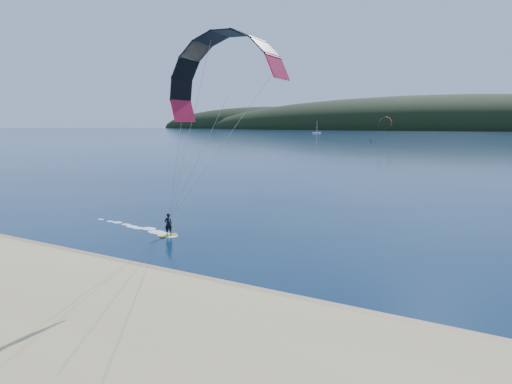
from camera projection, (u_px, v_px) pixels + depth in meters
ground at (124, 309)px, 21.90m from camera, size 1800.00×1800.00×0.00m
wet_sand at (177, 280)px, 25.81m from camera, size 220.00×2.50×0.10m
headland at (467, 130)px, 671.33m from camera, size 1200.00×310.00×140.00m
kitesurfer_near at (225, 101)px, 27.12m from camera, size 23.71×7.07×15.10m
kitesurfer_far at (385, 123)px, 212.99m from camera, size 11.89×6.18×13.25m
sailboat at (317, 132)px, 425.31m from camera, size 9.09×5.62×12.65m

